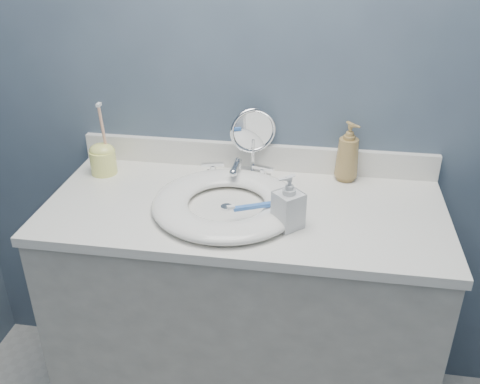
% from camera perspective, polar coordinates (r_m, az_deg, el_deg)
% --- Properties ---
extents(back_wall, '(2.20, 0.02, 2.40)m').
position_cam_1_polar(back_wall, '(1.76, 1.88, 12.15)').
color(back_wall, '#415062').
rests_on(back_wall, ground).
extents(vanity_cabinet, '(1.20, 0.55, 0.85)m').
position_cam_1_polar(vanity_cabinet, '(1.90, 0.41, -13.38)').
color(vanity_cabinet, beige).
rests_on(vanity_cabinet, ground).
extents(countertop, '(1.22, 0.57, 0.03)m').
position_cam_1_polar(countertop, '(1.64, 0.47, -1.84)').
color(countertop, white).
rests_on(countertop, vanity_cabinet).
extents(backsplash, '(1.22, 0.02, 0.09)m').
position_cam_1_polar(backsplash, '(1.85, 1.70, 3.82)').
color(backsplash, white).
rests_on(backsplash, countertop).
extents(basin, '(0.45, 0.45, 0.04)m').
position_cam_1_polar(basin, '(1.61, -1.45, -1.18)').
color(basin, white).
rests_on(basin, countertop).
extents(drain, '(0.04, 0.04, 0.01)m').
position_cam_1_polar(drain, '(1.62, -1.44, -1.64)').
color(drain, silver).
rests_on(drain, countertop).
extents(faucet, '(0.25, 0.13, 0.07)m').
position_cam_1_polar(faucet, '(1.78, -0.32, 2.15)').
color(faucet, silver).
rests_on(faucet, countertop).
extents(makeup_mirror, '(0.15, 0.09, 0.23)m').
position_cam_1_polar(makeup_mirror, '(1.78, 1.39, 5.77)').
color(makeup_mirror, silver).
rests_on(makeup_mirror, countertop).
extents(soap_bottle_amber, '(0.11, 0.11, 0.20)m').
position_cam_1_polar(soap_bottle_amber, '(1.78, 11.44, 4.24)').
color(soap_bottle_amber, '#9D7E47').
rests_on(soap_bottle_amber, countertop).
extents(soap_bottle_clear, '(0.10, 0.10, 0.16)m').
position_cam_1_polar(soap_bottle_clear, '(1.49, 5.21, -1.02)').
color(soap_bottle_clear, silver).
rests_on(soap_bottle_clear, countertop).
extents(toothbrush_holder, '(0.09, 0.09, 0.25)m').
position_cam_1_polar(toothbrush_holder, '(1.87, -14.43, 3.58)').
color(toothbrush_holder, '#FAFC7E').
rests_on(toothbrush_holder, countertop).
extents(toothbrush_lying, '(0.16, 0.08, 0.02)m').
position_cam_1_polar(toothbrush_lying, '(1.54, 1.83, -1.50)').
color(toothbrush_lying, '#3A73D0').
rests_on(toothbrush_lying, basin).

